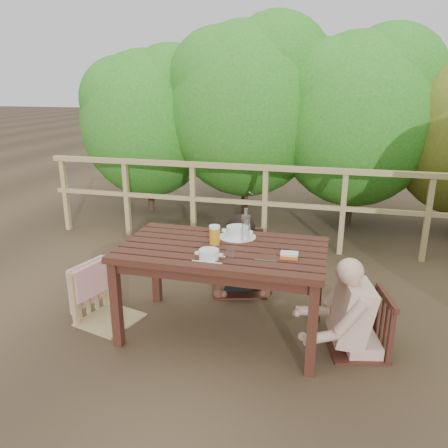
% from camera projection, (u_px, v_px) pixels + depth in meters
% --- Properties ---
extents(ground, '(60.00, 60.00, 0.00)m').
position_uv_depth(ground, '(222.00, 332.00, 3.57)').
color(ground, '#503C28').
rests_on(ground, ground).
extents(table, '(1.56, 0.88, 0.72)m').
position_uv_depth(table, '(222.00, 291.00, 3.46)').
color(table, '#371A12').
rests_on(table, ground).
extents(chair_left, '(0.55, 0.55, 0.91)m').
position_uv_depth(chair_left, '(106.00, 271.00, 3.60)').
color(chair_left, tan).
rests_on(chair_left, ground).
extents(chair_far, '(0.63, 0.63, 1.02)m').
position_uv_depth(chair_far, '(239.00, 239.00, 4.17)').
color(chair_far, '#371A12').
rests_on(chair_far, ground).
extents(chair_right, '(0.51, 0.51, 0.85)m').
position_uv_depth(chair_right, '(361.00, 298.00, 3.21)').
color(chair_right, '#371A12').
rests_on(chair_right, ground).
extents(woman, '(0.63, 0.71, 1.21)m').
position_uv_depth(woman, '(239.00, 229.00, 4.16)').
color(woman, black).
rests_on(woman, ground).
extents(diner_right, '(0.69, 0.61, 1.21)m').
position_uv_depth(diner_right, '(368.00, 276.00, 3.15)').
color(diner_right, '#DAAE95').
rests_on(diner_right, ground).
extents(railing, '(5.60, 0.10, 1.01)m').
position_uv_depth(railing, '(265.00, 207.00, 5.26)').
color(railing, tan).
rests_on(railing, ground).
extents(hedge_row, '(6.60, 1.60, 3.80)m').
position_uv_depth(hedge_row, '(313.00, 84.00, 5.85)').
color(hedge_row, '#2D731E').
rests_on(hedge_row, ground).
extents(soup_near, '(0.24, 0.24, 0.08)m').
position_uv_depth(soup_near, '(209.00, 255.00, 3.12)').
color(soup_near, white).
rests_on(soup_near, table).
extents(soup_far, '(0.30, 0.30, 0.10)m').
position_uv_depth(soup_far, '(237.00, 232.00, 3.56)').
color(soup_far, white).
rests_on(soup_far, table).
extents(beer_glass, '(0.08, 0.08, 0.16)m').
position_uv_depth(beer_glass, '(215.00, 236.00, 3.39)').
color(beer_glass, gold).
rests_on(beer_glass, table).
extents(bottle, '(0.07, 0.07, 0.28)m').
position_uv_depth(bottle, '(246.00, 226.00, 3.42)').
color(bottle, white).
rests_on(bottle, table).
extents(tumbler, '(0.06, 0.06, 0.08)m').
position_uv_depth(tumbler, '(231.00, 256.00, 3.11)').
color(tumbler, white).
rests_on(tumbler, table).
extents(butter_tub, '(0.13, 0.10, 0.05)m').
position_uv_depth(butter_tub, '(289.00, 256.00, 3.13)').
color(butter_tub, silver).
rests_on(butter_tub, table).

